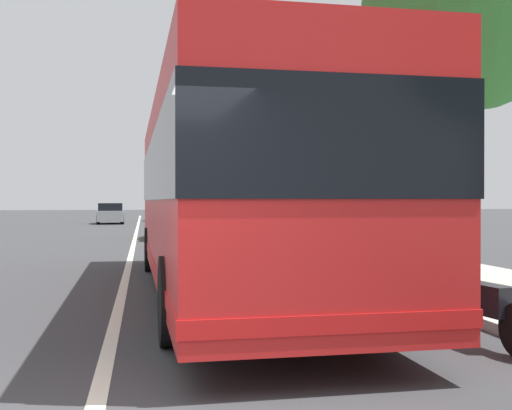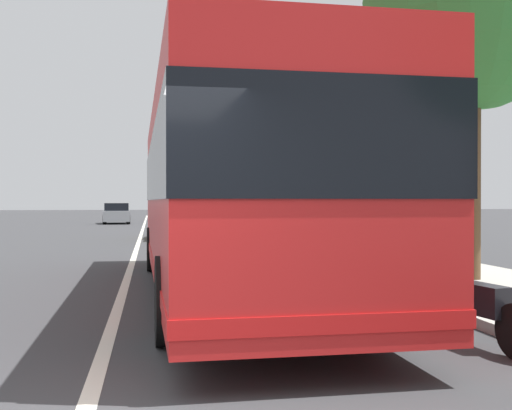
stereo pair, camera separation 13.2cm
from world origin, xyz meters
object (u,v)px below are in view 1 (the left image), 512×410
at_px(coach_bus, 228,189).
at_px(car_side_street, 162,212).
at_px(utility_pole, 344,153).
at_px(motorcycle_mid_row, 472,304).
at_px(roadside_tree_mid_block, 472,2).
at_px(car_oncoming, 172,222).
at_px(roadside_tree_far_block, 297,141).
at_px(car_ahead_same_lane, 110,214).

xyz_separation_m(coach_bus, car_side_street, (40.51, -0.02, -1.07)).
relative_size(coach_bus, utility_pole, 1.91).
height_order(motorcycle_mid_row, car_side_street, car_side_street).
bearing_deg(utility_pole, roadside_tree_mid_block, -179.82).
distance_m(car_oncoming, car_side_street, 24.20).
bearing_deg(coach_bus, roadside_tree_mid_block, -89.89).
distance_m(car_side_street, utility_pole, 33.30).
bearing_deg(roadside_tree_far_block, coach_bus, 160.94).
distance_m(car_oncoming, roadside_tree_mid_block, 17.57).
distance_m(coach_bus, car_side_street, 40.53).
height_order(coach_bus, roadside_tree_far_block, roadside_tree_far_block).
relative_size(motorcycle_mid_row, car_ahead_same_lane, 0.49).
relative_size(car_ahead_same_lane, utility_pole, 0.67).
bearing_deg(car_side_street, motorcycle_mid_row, -174.42).
height_order(roadside_tree_mid_block, roadside_tree_far_block, roadside_tree_mid_block).
bearing_deg(utility_pole, car_side_street, 7.97).
bearing_deg(car_side_street, car_oncoming, -177.86).
distance_m(coach_bus, car_oncoming, 16.35).
bearing_deg(car_side_street, car_ahead_same_lane, 150.60).
relative_size(coach_bus, car_ahead_same_lane, 2.87).
distance_m(motorcycle_mid_row, roadside_tree_mid_block, 7.01).
relative_size(car_ahead_same_lane, roadside_tree_far_block, 0.69).
xyz_separation_m(coach_bus, car_ahead_same_lane, (34.50, 3.77, -1.11)).
bearing_deg(motorcycle_mid_row, roadside_tree_mid_block, -38.33).
height_order(car_side_street, car_ahead_same_lane, car_side_street).
distance_m(coach_bus, car_ahead_same_lane, 34.72).
height_order(coach_bus, car_oncoming, coach_bus).
xyz_separation_m(coach_bus, motorcycle_mid_row, (-4.28, -2.21, -1.36)).
bearing_deg(roadside_tree_mid_block, car_ahead_same_lane, 13.74).
xyz_separation_m(roadside_tree_far_block, utility_pole, (-5.31, -0.16, -0.85)).
relative_size(coach_bus, motorcycle_mid_row, 5.81).
distance_m(car_side_street, car_ahead_same_lane, 7.10).
relative_size(car_side_street, car_ahead_same_lane, 1.14).
bearing_deg(motorcycle_mid_row, utility_pole, -20.72).
distance_m(coach_bus, utility_pole, 9.00).
relative_size(coach_bus, car_oncoming, 2.49).
height_order(car_oncoming, roadside_tree_far_block, roadside_tree_far_block).
bearing_deg(car_ahead_same_lane, roadside_tree_far_block, 17.81).
bearing_deg(car_side_street, utility_pole, -169.26).
bearing_deg(utility_pole, motorcycle_mid_row, 168.55).
relative_size(car_side_street, utility_pole, 0.76).
relative_size(motorcycle_mid_row, utility_pole, 0.33).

